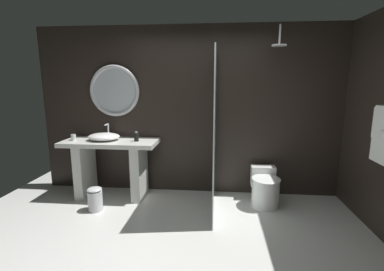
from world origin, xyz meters
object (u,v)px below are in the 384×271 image
Objects in this scene: round_wall_mirror at (114,91)px; soap_dispenser at (136,137)px; waste_bin at (95,199)px; tumbler_cup at (73,137)px; rain_shower_head at (279,44)px; toilet at (265,188)px; vessel_sink at (104,137)px.

soap_dispenser is at bearing -35.41° from round_wall_mirror.
tumbler_cup is at bearing 136.60° from waste_bin.
soap_dispenser is (0.97, 0.03, 0.02)m from tumbler_cup.
tumbler_cup is 0.61× the size of soap_dispenser.
round_wall_mirror is at bearing 172.54° from rain_shower_head.
tumbler_cup is at bearing 178.99° from toilet.
round_wall_mirror is 2.37× the size of waste_bin.
rain_shower_head is at bearing -0.67° from soap_dispenser.
waste_bin is at bearing -43.40° from tumbler_cup.
rain_shower_head is at bearing 11.11° from waste_bin.
rain_shower_head is at bearing -0.93° from vessel_sink.
waste_bin is at bearing -168.89° from rain_shower_head.
soap_dispenser is at bearing 177.66° from toilet.
toilet is at bearing -150.56° from rain_shower_head.
tumbler_cup reaches higher than waste_bin.
toilet is (1.90, -0.08, -0.71)m from soap_dispenser.
vessel_sink is at bearing 95.02° from waste_bin.
soap_dispenser is 1.04m from waste_bin.
soap_dispenser is 2.03m from toilet.
round_wall_mirror is 2.89× the size of rain_shower_head.
rain_shower_head is at bearing -7.46° from round_wall_mirror.
toilet is 1.74× the size of waste_bin.
rain_shower_head is (2.51, -0.04, 1.31)m from vessel_sink.
soap_dispenser is at bearing 1.60° from tumbler_cup.
vessel_sink is at bearing 178.06° from soap_dispenser.
round_wall_mirror is at bearing 144.59° from soap_dispenser.
round_wall_mirror reaches higher than tumbler_cup.
soap_dispenser is 0.44× the size of waste_bin.
waste_bin is (0.51, -0.48, -0.76)m from tumbler_cup.
rain_shower_head is 0.47× the size of toilet.
vessel_sink is 0.46m from tumbler_cup.
vessel_sink reaches higher than waste_bin.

